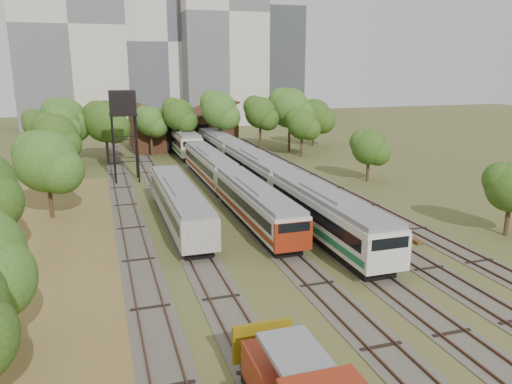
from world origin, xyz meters
name	(u,v)px	position (x,y,z in m)	size (l,w,h in m)	color
ground	(373,303)	(0.00, 0.00, 0.00)	(240.00, 240.00, 0.00)	#475123
dry_grass_patch	(41,287)	(-18.00, 8.00, 0.02)	(14.00, 60.00, 0.04)	brown
tracks	(240,196)	(-0.67, 25.00, 0.04)	(24.60, 80.00, 0.19)	#4C473D
railcar_red_set	(229,182)	(-2.00, 24.27, 1.79)	(2.74, 34.58, 3.38)	black
railcar_green_set	(257,171)	(2.00, 27.77, 1.97)	(3.02, 52.08, 3.73)	black
railcar_rear	(183,141)	(-2.00, 51.53, 2.00)	(3.05, 16.08, 3.78)	black
old_grey_coach	(179,204)	(-8.00, 17.54, 1.84)	(2.73, 18.00, 3.37)	black
water_tower	(122,105)	(-11.16, 35.79, 8.66)	(2.97, 2.97, 10.28)	black
rail_pile_far	(391,227)	(8.20, 11.19, 0.13)	(0.50, 8.01, 0.26)	brown
maintenance_shed	(182,130)	(-1.00, 57.98, 2.91)	(16.45, 11.55, 7.58)	#3A1E15
tree_band_left	(24,167)	(-19.69, 19.18, 5.32)	(8.79, 61.90, 8.27)	#382616
tree_band_far	(205,115)	(1.10, 49.46, 5.94)	(43.74, 11.03, 9.70)	#382616
tree_band_right	(361,143)	(15.03, 28.58, 4.25)	(5.88, 41.42, 6.97)	#382616
tower_left	(69,26)	(-18.00, 95.00, 21.00)	(22.00, 16.00, 42.00)	beige
tower_centre	(162,43)	(2.00, 100.00, 18.00)	(20.00, 18.00, 36.00)	beige
tower_right	(220,14)	(14.00, 92.00, 24.00)	(18.00, 16.00, 48.00)	beige
tower_far_right	(276,62)	(34.00, 110.00, 14.00)	(12.00, 12.00, 28.00)	#3A3D41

